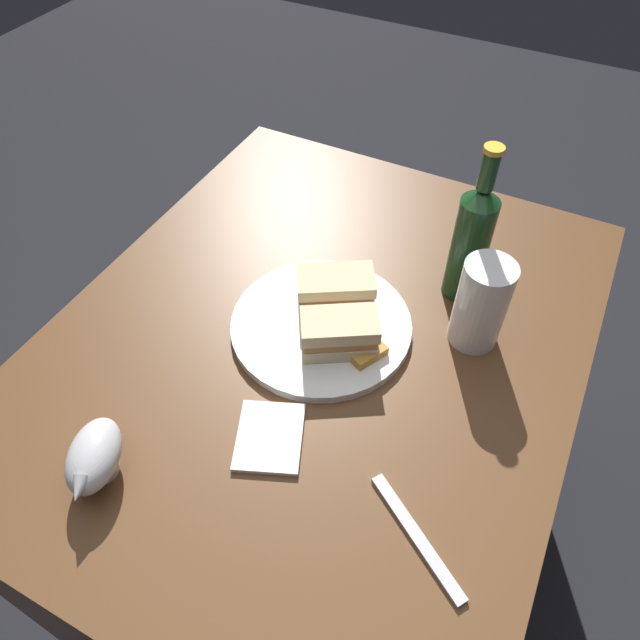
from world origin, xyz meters
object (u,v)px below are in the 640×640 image
Objects in this scene: fork at (417,536)px; sandwich_half_right at (334,288)px; sandwich_half_left at (339,333)px; cider_bottle at (471,240)px; pint_glass at (480,309)px; plate at (324,326)px; napkin at (270,437)px; gravy_boat at (94,457)px.

sandwich_half_right is at bearing -15.53° from fork.
sandwich_half_left is 0.47× the size of cider_bottle.
plate is at bearing -66.94° from pint_glass.
plate is at bearing -174.01° from napkin.
plate reaches higher than fork.
napkin is (0.26, 0.03, -0.04)m from sandwich_half_right.
sandwich_half_right is at bearing -79.72° from pint_glass.
plate is at bearing -126.86° from sandwich_half_left.
gravy_boat is at bearing -22.98° from plate.
sandwich_half_left is 0.38m from gravy_boat.
napkin is (0.30, -0.20, -0.06)m from pint_glass.
plate is at bearing 8.29° from sandwich_half_right.
sandwich_half_right is (-0.05, -0.01, 0.04)m from plate.
napkin is at bearing -32.68° from pint_glass.
gravy_boat is (0.45, -0.37, -0.02)m from pint_glass.
fork is (0.04, 0.23, -0.00)m from napkin.
sandwich_half_left reaches higher than napkin.
sandwich_half_right reaches higher than gravy_boat.
gravy_boat reaches higher than fork.
napkin is at bearing -20.15° from cider_bottle.
cider_bottle is at bearing -45.08° from fork.
cider_bottle is at bearing 149.71° from sandwich_half_left.
sandwich_half_right is 0.43m from gravy_boat.
cider_bottle reaches higher than gravy_boat.
sandwich_half_left reaches higher than fork.
sandwich_half_right is (-0.08, -0.05, -0.00)m from sandwich_half_left.
pint_glass reaches higher than sandwich_half_right.
fork is (0.34, 0.04, -0.06)m from pint_glass.
napkin is 0.23m from fork.
cider_bottle is (-0.54, 0.32, 0.07)m from gravy_boat.
plate is 2.25× the size of gravy_boat.
sandwich_half_left is at bearing -30.29° from cider_bottle.
pint_glass is 0.35m from fork.
gravy_boat is at bearing -50.19° from napkin.
sandwich_half_right is 0.27m from napkin.
sandwich_half_left is 0.73× the size of fork.
fork is at bearing 11.18° from cider_bottle.
plate is 1.04× the size of cider_bottle.
sandwich_half_right is 0.93× the size of pint_glass.
cider_bottle reaches higher than sandwich_half_left.
gravy_boat reaches higher than napkin.
sandwich_half_left is at bearing 149.29° from gravy_boat.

